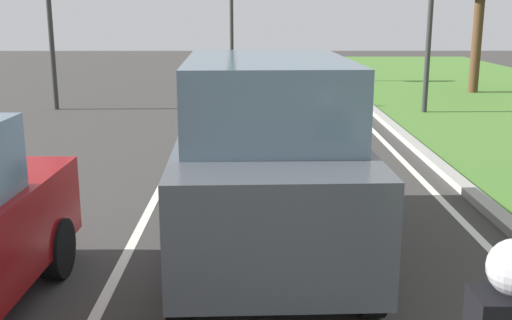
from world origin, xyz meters
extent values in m
plane|color=#383533|center=(0.00, 14.00, 0.00)|extent=(60.00, 60.00, 0.00)
cube|color=silver|center=(-0.70, 14.00, 0.00)|extent=(0.12, 32.00, 0.01)
cube|color=silver|center=(3.60, 14.00, 0.00)|extent=(0.12, 32.00, 0.01)
cube|color=#9E9B93|center=(4.10, 14.00, 0.06)|extent=(0.24, 48.00, 0.12)
cube|color=#474C51|center=(0.92, 8.51, 0.93)|extent=(2.05, 4.56, 1.10)
cube|color=slate|center=(0.92, 8.36, 1.88)|extent=(1.79, 2.76, 0.80)
cylinder|color=black|center=(-0.01, 10.01, 0.38)|extent=(0.25, 0.77, 0.76)
cylinder|color=black|center=(1.74, 10.07, 0.38)|extent=(0.25, 0.77, 0.76)
cylinder|color=black|center=(0.10, 6.95, 0.38)|extent=(0.25, 0.77, 0.76)
cylinder|color=black|center=(1.85, 7.01, 0.38)|extent=(0.25, 0.77, 0.76)
cylinder|color=black|center=(-1.31, 7.86, 0.32)|extent=(0.24, 0.65, 0.64)
cylinder|color=#2D2D2D|center=(5.42, 18.33, 2.47)|extent=(0.14, 0.14, 4.94)
cylinder|color=#2D2D2D|center=(-4.78, 19.23, 2.66)|extent=(0.14, 0.14, 5.32)
cylinder|color=#2D2D2D|center=(0.00, 25.62, 2.45)|extent=(0.14, 0.14, 4.90)
cylinder|color=#4C331E|center=(8.14, 22.40, 1.66)|extent=(0.32, 0.32, 3.33)
camera|label=1|loc=(0.76, 1.66, 2.80)|focal=43.80mm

